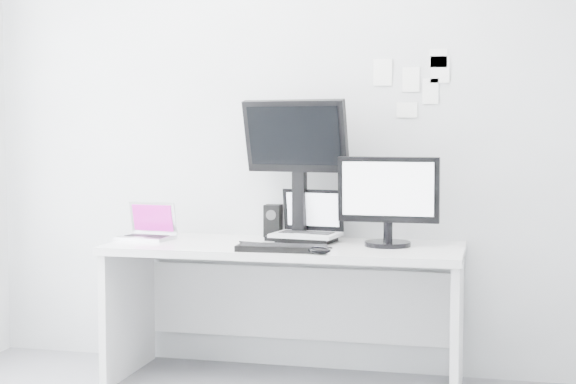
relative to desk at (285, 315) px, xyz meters
name	(u,v)px	position (x,y,z in m)	size (l,w,h in m)	color
back_wall	(300,123)	(0.00, 0.35, 0.99)	(3.60, 3.60, 0.00)	silver
desk	(285,315)	(0.00, 0.00, 0.00)	(1.80, 0.70, 0.73)	silver
macbook	(145,220)	(-0.77, 0.02, 0.47)	(0.28, 0.21, 0.21)	#A9AAAE
speaker	(273,221)	(-0.14, 0.30, 0.45)	(0.09, 0.09, 0.18)	black
dell_laptop	(306,215)	(0.08, 0.12, 0.50)	(0.34, 0.26, 0.28)	silver
rear_monitor	(297,168)	(0.02, 0.19, 0.75)	(0.56, 0.20, 0.76)	black
samsung_monitor	(388,200)	(0.52, 0.05, 0.60)	(0.51, 0.23, 0.47)	black
keyboard	(281,248)	(0.04, -0.24, 0.38)	(0.43, 0.15, 0.03)	black
mouse	(319,250)	(0.24, -0.31, 0.38)	(0.12, 0.07, 0.04)	black
wall_note_0	(383,72)	(0.45, 0.34, 1.26)	(0.10, 0.00, 0.14)	white
wall_note_1	(411,79)	(0.60, 0.34, 1.22)	(0.09, 0.00, 0.13)	white
wall_note_2	(440,69)	(0.75, 0.34, 1.26)	(0.10, 0.00, 0.14)	white
wall_note_3	(407,110)	(0.58, 0.34, 1.05)	(0.11, 0.00, 0.08)	white
wall_note_4	(430,91)	(0.70, 0.34, 1.15)	(0.08, 0.00, 0.13)	white
wall_note_5	(438,58)	(0.74, 0.34, 1.32)	(0.09, 0.00, 0.10)	white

